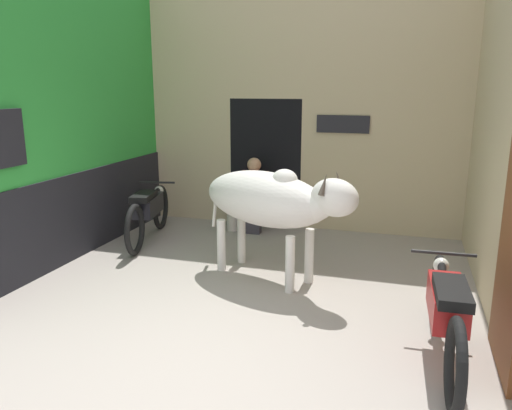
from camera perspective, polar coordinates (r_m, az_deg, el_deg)
The scene contains 9 objects.
ground_plane at distance 4.50m, azimuth -8.41°, elevation -17.83°, with size 30.00×30.00×0.00m, color #9E9389.
wall_left_shopfront at distance 7.21m, azimuth -20.89°, elevation 10.20°, with size 0.25×4.53×4.19m.
wall_back_with_doorway at distance 8.45m, azimuth 4.08°, elevation 9.59°, with size 5.19×0.93×4.19m.
wall_right_with_door at distance 5.76m, azimuth 27.11°, elevation 9.39°, with size 0.22×4.53×4.19m.
cow at distance 5.97m, azimuth 1.79°, elevation 0.57°, with size 2.19×1.35×1.43m.
motorcycle_near at distance 4.61m, azimuth 20.94°, elevation -11.23°, with size 0.58×2.11×0.82m.
motorcycle_far at distance 7.78m, azimuth -12.20°, elevation -0.63°, with size 0.65×2.04×0.83m.
shopkeeper_seated at distance 8.06m, azimuth -0.29°, elevation 1.33°, with size 0.44×0.34×1.21m.
plastic_stool at distance 8.23m, azimuth -2.66°, elevation -1.40°, with size 0.29×0.29×0.41m.
Camera 1 is at (1.72, -3.45, 2.33)m, focal length 35.00 mm.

